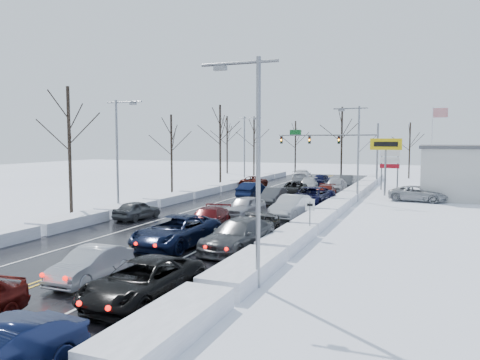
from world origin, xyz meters
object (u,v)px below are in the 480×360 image
at_px(tires_plus_sign, 386,148).
at_px(flagpole, 433,139).
at_px(traffic_signal_mast, 338,143).
at_px(oncoming_car_0, 253,198).

bearing_deg(tires_plus_sign, flagpole, 71.56).
bearing_deg(tires_plus_sign, traffic_signal_mast, 120.46).
bearing_deg(tires_plus_sign, oncoming_car_0, -150.79).
xyz_separation_m(tires_plus_sign, flagpole, (4.67, 14.01, 0.93)).
xyz_separation_m(traffic_signal_mast, tires_plus_sign, (7.05, -12.00, -0.49)).
relative_size(flagpole, oncoming_car_0, 2.09).
relative_size(tires_plus_sign, oncoming_car_0, 1.25).
xyz_separation_m(tires_plus_sign, oncoming_car_0, (-12.27, -6.86, -4.99)).
bearing_deg(traffic_signal_mast, tires_plus_sign, -59.54).
distance_m(traffic_signal_mast, flagpole, 11.90).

